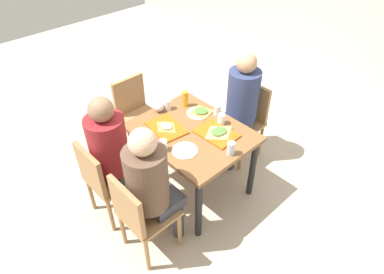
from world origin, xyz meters
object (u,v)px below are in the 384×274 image
(pizza_slice_b, at_px, (219,132))
(pizza_slice_c, at_px, (201,111))
(person_far_side, at_px, (240,102))
(tray_red_near, at_px, (167,128))
(chair_left_end, at_px, (136,110))
(person_in_red, at_px, (113,149))
(plastic_cup_b, at_px, (163,146))
(tray_red_far, at_px, (216,133))
(plastic_cup_c, at_px, (167,105))
(plastic_cup_d, at_px, (221,119))
(paper_plate_near_edge, at_px, (185,150))
(plastic_cup_a, at_px, (217,110))
(paper_plate_center, at_px, (198,113))
(pizza_slice_a, at_px, (166,126))
(chair_far_side, at_px, (246,116))
(foil_bundle, at_px, (159,107))
(chair_near_right, at_px, (140,213))
(main_table, at_px, (192,139))
(condiment_bottle, at_px, (185,99))
(chair_near_left, at_px, (104,177))
(person_in_brown_jacket, at_px, (151,182))
(soda_can, at_px, (231,148))

(pizza_slice_b, height_order, pizza_slice_c, pizza_slice_b)
(person_far_side, distance_m, tray_red_near, 0.83)
(chair_left_end, height_order, pizza_slice_b, chair_left_end)
(person_in_red, bearing_deg, plastic_cup_b, 46.87)
(tray_red_far, distance_m, plastic_cup_c, 0.61)
(plastic_cup_b, bearing_deg, plastic_cup_d, 82.86)
(paper_plate_near_edge, height_order, plastic_cup_a, plastic_cup_a)
(plastic_cup_d, bearing_deg, paper_plate_center, -170.92)
(paper_plate_near_edge, relative_size, pizza_slice_a, 1.19)
(paper_plate_near_edge, distance_m, plastic_cup_c, 0.65)
(chair_far_side, bearing_deg, person_far_side, -90.00)
(pizza_slice_c, bearing_deg, pizza_slice_a, -95.63)
(paper_plate_near_edge, distance_m, pizza_slice_a, 0.35)
(paper_plate_center, height_order, foil_bundle, foil_bundle)
(chair_far_side, bearing_deg, foil_bundle, -118.36)
(chair_left_end, bearing_deg, pizza_slice_c, 18.68)
(chair_near_right, height_order, plastic_cup_b, chair_near_right)
(main_table, height_order, condiment_bottle, condiment_bottle)
(chair_near_left, bearing_deg, pizza_slice_c, 83.80)
(chair_left_end, distance_m, foil_bundle, 0.54)
(tray_red_far, height_order, pizza_slice_b, pizza_slice_b)
(chair_near_right, height_order, chair_left_end, same)
(chair_far_side, height_order, condiment_bottle, condiment_bottle)
(paper_plate_center, height_order, plastic_cup_b, plastic_cup_b)
(foil_bundle, bearing_deg, plastic_cup_a, 41.95)
(tray_red_far, bearing_deg, pizza_slice_b, 51.25)
(person_far_side, distance_m, pizza_slice_c, 0.43)
(person_in_brown_jacket, height_order, person_far_side, same)
(person_in_red, height_order, foil_bundle, person_in_red)
(chair_near_right, distance_m, person_far_side, 1.51)
(person_far_side, height_order, paper_plate_center, person_far_side)
(chair_left_end, relative_size, pizza_slice_a, 4.57)
(paper_plate_near_edge, distance_m, condiment_bottle, 0.68)
(paper_plate_near_edge, xyz_separation_m, plastic_cup_b, (-0.13, -0.13, 0.05))
(plastic_cup_b, distance_m, condiment_bottle, 0.69)
(person_in_brown_jacket, bearing_deg, chair_left_end, 150.47)
(person_in_brown_jacket, bearing_deg, tray_red_near, 130.75)
(person_far_side, xyz_separation_m, plastic_cup_a, (-0.03, -0.31, 0.03))
(person_in_brown_jacket, distance_m, person_far_side, 1.35)
(main_table, bearing_deg, pizza_slice_c, 119.62)
(tray_red_near, relative_size, pizza_slice_c, 1.42)
(chair_near_right, bearing_deg, foil_bundle, 132.09)
(tray_red_near, distance_m, pizza_slice_b, 0.48)
(main_table, height_order, paper_plate_near_edge, paper_plate_near_edge)
(plastic_cup_c, relative_size, soda_can, 0.82)
(plastic_cup_a, height_order, soda_can, soda_can)
(tray_red_far, distance_m, foil_bundle, 0.64)
(plastic_cup_c, bearing_deg, pizza_slice_c, 35.60)
(plastic_cup_d, bearing_deg, chair_near_right, -81.69)
(main_table, distance_m, plastic_cup_b, 0.39)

